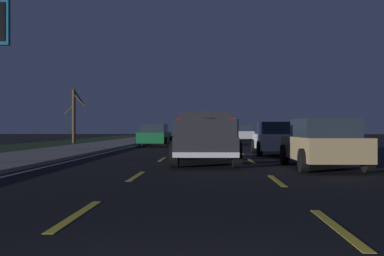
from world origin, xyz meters
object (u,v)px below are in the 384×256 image
pickup_truck (205,136)px  sedan_silver (243,133)px  sedan_tan (322,143)px  sedan_green (155,135)px  sedan_white (276,138)px  bare_tree_far (74,114)px

pickup_truck → sedan_silver: (28.15, -3.38, -0.20)m
pickup_truck → sedan_tan: 4.17m
pickup_truck → sedan_green: pickup_truck is taller
pickup_truck → sedan_white: bearing=-31.6°
sedan_green → sedan_white: same height
sedan_white → bare_tree_far: bearing=41.2°
sedan_white → bare_tree_far: bare_tree_far is taller
sedan_white → sedan_silver: bearing=-0.3°
pickup_truck → sedan_silver: size_ratio=1.23×
sedan_silver → sedan_tan: bearing=-179.5°
pickup_truck → sedan_white: 6.24m
pickup_truck → sedan_silver: 28.36m
sedan_green → sedan_tan: (-16.81, -7.28, 0.00)m
sedan_white → sedan_tan: same height
sedan_tan → sedan_silver: bearing=0.5°
sedan_white → bare_tree_far: 22.15m
sedan_silver → sedan_green: same height
sedan_white → bare_tree_far: size_ratio=0.92×
sedan_green → sedan_silver: bearing=-27.7°
pickup_truck → sedan_green: size_ratio=1.23×
sedan_white → sedan_tan: bearing=-176.9°
pickup_truck → bare_tree_far: size_ratio=1.14×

